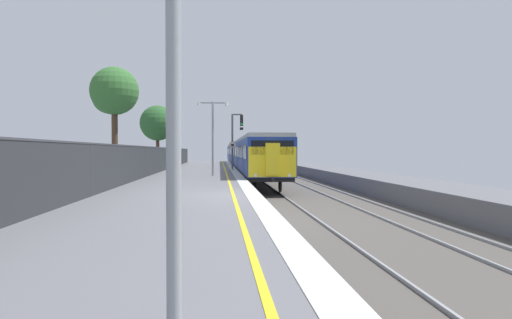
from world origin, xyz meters
name	(u,v)px	position (x,y,z in m)	size (l,w,h in m)	color
ground	(313,211)	(2.64, 0.00, -0.61)	(17.40, 110.00, 1.21)	slate
commuter_train_at_platform	(243,154)	(2.10, 39.39, 1.27)	(2.83, 62.60, 3.81)	navy
signal_gantry	(235,134)	(0.62, 25.07, 3.15)	(1.10, 0.24, 5.05)	#47474C
speed_limit_sign	(233,152)	(0.25, 21.25, 1.55)	(0.59, 0.08, 2.42)	#59595B
platform_lamp_mid	(213,131)	(-1.28, 13.31, 2.94)	(2.00, 0.20, 4.90)	#93999E
platform_back_fence	(92,168)	(-5.45, 0.00, 1.01)	(0.07, 99.00, 1.93)	#282B2D
background_tree_left	(113,93)	(-8.24, 15.67, 5.66)	(3.35, 3.35, 7.49)	#473323
background_tree_centre	(158,124)	(-8.04, 37.10, 4.77)	(4.12, 4.12, 6.95)	#473323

